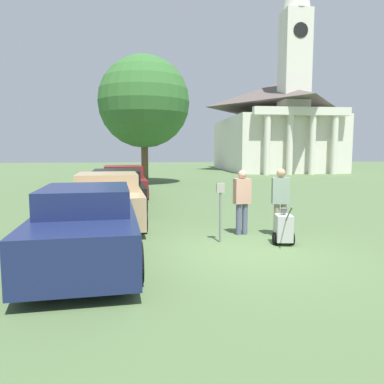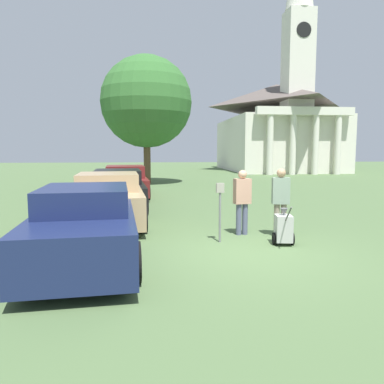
{
  "view_description": "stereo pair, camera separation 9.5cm",
  "coord_description": "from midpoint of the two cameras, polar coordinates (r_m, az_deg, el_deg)",
  "views": [
    {
      "loc": [
        -1.93,
        -7.51,
        2.15
      ],
      "look_at": [
        -0.88,
        1.82,
        1.1
      ],
      "focal_mm": 35.0,
      "sensor_mm": 36.0,
      "label": 1
    },
    {
      "loc": [
        -1.84,
        -7.52,
        2.15
      ],
      "look_at": [
        -0.88,
        1.82,
        1.1
      ],
      "focal_mm": 35.0,
      "sensor_mm": 36.0,
      "label": 2
    }
  ],
  "objects": [
    {
      "name": "parked_car_navy",
      "position": [
        7.64,
        -15.41,
        -4.87
      ],
      "size": [
        2.25,
        5.1,
        1.46
      ],
      "rotation": [
        0.0,
        0.0,
        0.09
      ],
      "color": "#19234C",
      "rests_on": "ground_plane"
    },
    {
      "name": "parking_meter",
      "position": [
        8.71,
        4.61,
        -1.43
      ],
      "size": [
        0.18,
        0.09,
        1.4
      ],
      "color": "slate",
      "rests_on": "ground_plane"
    },
    {
      "name": "person_worker",
      "position": [
        9.57,
        7.93,
        -0.95
      ],
      "size": [
        0.45,
        0.29,
        1.66
      ],
      "rotation": [
        0.0,
        0.0,
        3.33
      ],
      "color": "#515670",
      "rests_on": "ground_plane"
    },
    {
      "name": "ground_plane",
      "position": [
        8.04,
        8.01,
        -9.19
      ],
      "size": [
        120.0,
        120.0,
        0.0
      ],
      "primitive_type": "plane",
      "color": "#4C663D"
    },
    {
      "name": "church",
      "position": [
        41.62,
        12.94,
        10.45
      ],
      "size": [
        10.52,
        15.73,
        23.3
      ],
      "color": "silver",
      "rests_on": "ground_plane"
    },
    {
      "name": "person_supervisor",
      "position": [
        9.54,
        13.63,
        -0.91
      ],
      "size": [
        0.45,
        0.28,
        1.7
      ],
      "rotation": [
        0.0,
        0.0,
        2.99
      ],
      "color": "gray",
      "rests_on": "ground_plane"
    },
    {
      "name": "parked_car_tan",
      "position": [
        11.22,
        -12.34,
        -1.17
      ],
      "size": [
        2.34,
        4.77,
        1.5
      ],
      "rotation": [
        0.0,
        0.0,
        0.09
      ],
      "color": "tan",
      "rests_on": "ground_plane"
    },
    {
      "name": "equipment_cart",
      "position": [
        8.81,
        14.07,
        -5.36
      ],
      "size": [
        0.51,
        1.0,
        1.0
      ],
      "rotation": [
        0.0,
        0.0,
        -0.15
      ],
      "color": "#B2B2AD",
      "rests_on": "ground_plane"
    },
    {
      "name": "parked_car_maroon",
      "position": [
        17.79,
        -9.97,
        1.5
      ],
      "size": [
        2.38,
        5.16,
        1.44
      ],
      "rotation": [
        0.0,
        0.0,
        0.09
      ],
      "color": "maroon",
      "rests_on": "ground_plane"
    },
    {
      "name": "parked_car_black",
      "position": [
        14.1,
        -11.03,
        0.29
      ],
      "size": [
        2.31,
        5.43,
        1.44
      ],
      "rotation": [
        0.0,
        0.0,
        0.09
      ],
      "color": "black",
      "rests_on": "ground_plane"
    },
    {
      "name": "shade_tree",
      "position": [
        24.44,
        -6.85,
        13.45
      ],
      "size": [
        5.76,
        5.76,
        8.07
      ],
      "color": "brown",
      "rests_on": "ground_plane"
    }
  ]
}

